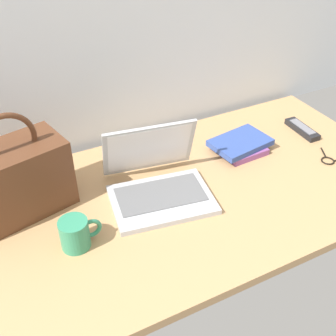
% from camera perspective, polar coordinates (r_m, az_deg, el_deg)
% --- Properties ---
extents(desk, '(1.60, 0.76, 0.03)m').
position_cam_1_polar(desk, '(1.34, 0.94, -4.35)').
color(desk, tan).
rests_on(desk, ground).
extents(laptop, '(0.35, 0.33, 0.21)m').
position_cam_1_polar(laptop, '(1.32, -1.48, -1.84)').
color(laptop, '#B2B5BA').
rests_on(laptop, desk).
extents(coffee_mug, '(0.12, 0.08, 0.09)m').
position_cam_1_polar(coffee_mug, '(1.18, -12.46, -8.71)').
color(coffee_mug, '#338C66').
rests_on(coffee_mug, desk).
extents(remote_control_near, '(0.05, 0.16, 0.02)m').
position_cam_1_polar(remote_control_near, '(1.72, 17.82, 5.07)').
color(remote_control_near, black).
rests_on(remote_control_near, desk).
extents(eyeglasses, '(0.13, 0.13, 0.01)m').
position_cam_1_polar(eyeglasses, '(1.60, 21.97, 1.02)').
color(eyeglasses, black).
rests_on(eyeglasses, desk).
extents(handbag, '(0.33, 0.22, 0.33)m').
position_cam_1_polar(handbag, '(1.29, -20.07, -1.46)').
color(handbag, '#59331E').
rests_on(handbag, desk).
extents(book_stack, '(0.23, 0.17, 0.04)m').
position_cam_1_polar(book_stack, '(1.55, 9.79, 3.13)').
color(book_stack, '#8C4C8C').
rests_on(book_stack, desk).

